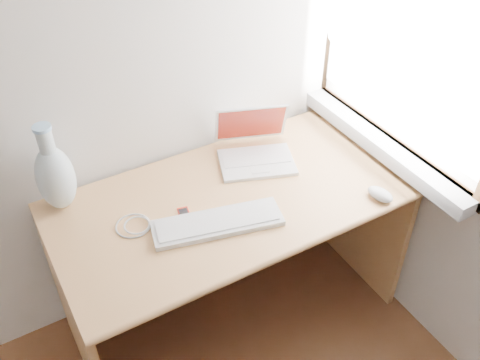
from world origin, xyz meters
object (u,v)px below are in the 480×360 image
external_keyboard (218,223)px  laptop (252,149)px  desk (223,222)px  vase (55,176)px

external_keyboard → laptop: bearing=55.6°
desk → laptop: 0.33m
desk → laptop: size_ratio=3.87×
desk → vase: vase is taller
external_keyboard → vase: vase is taller
desk → external_keyboard: (-0.13, -0.20, 0.22)m
laptop → external_keyboard: size_ratio=0.73×
desk → laptop: bearing=24.1°
desk → external_keyboard: bearing=-122.6°
desk → vase: bearing=162.0°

